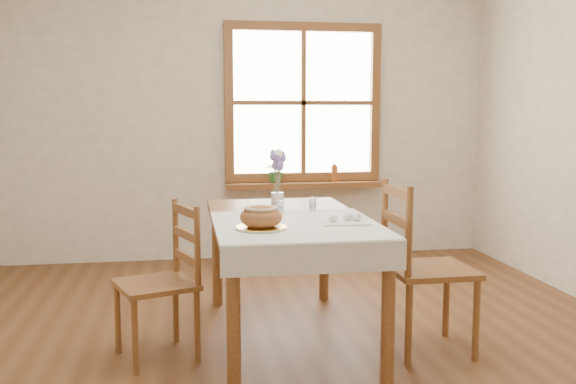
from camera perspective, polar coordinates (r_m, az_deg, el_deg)
name	(u,v)px	position (r m, az deg, el deg)	size (l,w,h in m)	color
ground	(297,355)	(3.76, 0.77, -14.32)	(5.00, 5.00, 0.00)	brown
room_walls	(297,50)	(3.51, 0.82, 12.54)	(4.60, 5.10, 2.65)	white
window	(303,103)	(6.02, 1.35, 7.93)	(1.46, 0.08, 1.46)	#965C2E
window_sill	(304,185)	(5.99, 1.45, 0.64)	(1.46, 0.20, 0.05)	#965C2E
dining_table	(288,231)	(3.86, 0.00, -3.46)	(0.90, 1.60, 0.75)	#965C2E
table_linen	(297,225)	(3.55, 0.80, -2.94)	(0.91, 0.99, 0.01)	white
chair_left	(156,282)	(3.68, -11.68, -7.84)	(0.41, 0.43, 0.87)	#965C2E
chair_right	(430,267)	(3.79, 12.49, -6.52)	(0.46, 0.48, 0.99)	#965C2E
bread_plate	(261,228)	(3.40, -2.40, -3.20)	(0.26, 0.26, 0.01)	silver
bread_loaf	(261,215)	(3.39, -2.41, -2.05)	(0.22, 0.22, 0.12)	#9D5F38
egg_napkin	(345,222)	(3.60, 5.09, -2.65)	(0.26, 0.22, 0.01)	white
eggs	(345,217)	(3.59, 5.09, -2.21)	(0.20, 0.18, 0.04)	white
salt_shaker	(280,207)	(3.91, -0.70, -1.30)	(0.04, 0.04, 0.08)	silver
pepper_shaker	(313,204)	(3.99, 2.20, -1.07)	(0.05, 0.05, 0.09)	silver
flower_vase	(278,201)	(4.19, -0.94, -0.80)	(0.08, 0.08, 0.09)	silver
lavender_bouquet	(277,173)	(4.17, -0.94, 1.69)	(0.15, 0.15, 0.27)	#6F5AA0
potted_plant	(276,173)	(5.93, -1.04, 1.68)	(0.20, 0.23, 0.18)	#2B6729
amber_bottle	(334,173)	(6.04, 4.15, 1.72)	(0.06, 0.06, 0.17)	#B25720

